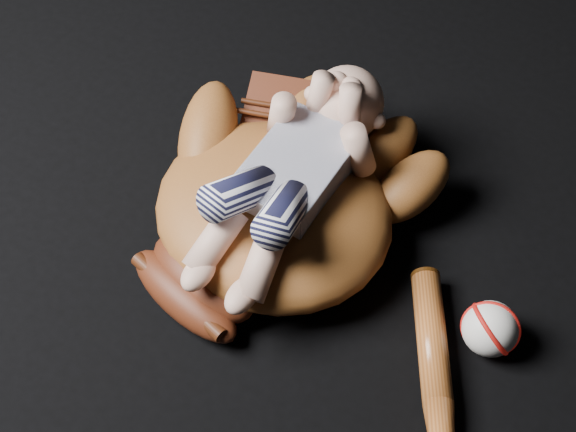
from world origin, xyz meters
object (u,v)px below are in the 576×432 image
Objects in this scene: baseball at (490,329)px; baseball_glove at (273,204)px; baseball_bat at (440,421)px; newborn_baby at (285,178)px.

baseball_glove is at bearing -178.33° from baseball.
baseball is (0.31, 0.01, -0.04)m from baseball_glove.
baseball_bat is 0.13m from baseball.
newborn_baby is at bearing 156.82° from baseball_bat.
baseball is at bearing 91.31° from baseball_bat.
baseball_glove is 1.19× the size of newborn_baby.
baseball_glove is at bearing 158.48° from baseball_bat.
newborn_baby is 0.96× the size of baseball_bat.
baseball reaches higher than baseball_bat.
newborn_baby reaches higher than baseball_glove.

